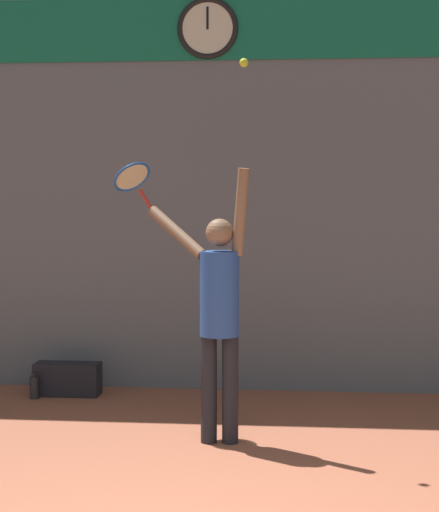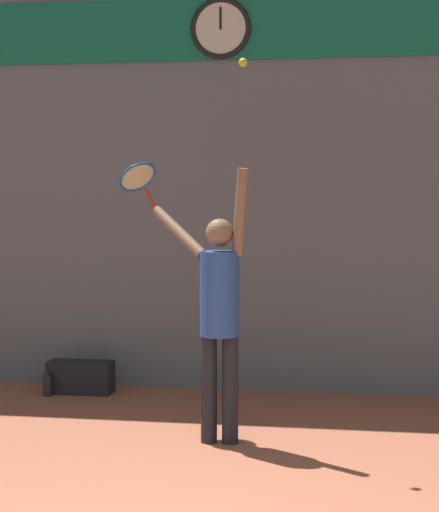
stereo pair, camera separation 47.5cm
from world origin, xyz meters
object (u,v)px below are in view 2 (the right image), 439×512
object	(u,v)px
scoreboard_clock	(221,28)
tennis_player	(218,305)
tennis_racket	(138,179)
water_bottle	(47,385)
equipment_bag	(81,377)
tennis_ball	(243,62)

from	to	relation	value
scoreboard_clock	tennis_player	world-z (taller)	scoreboard_clock
scoreboard_clock	tennis_player	bearing A→B (deg)	-81.17
scoreboard_clock	tennis_racket	distance (m)	2.10
scoreboard_clock	water_bottle	world-z (taller)	scoreboard_clock
tennis_player	equipment_bag	xyz separation A→B (m)	(-1.65, 1.56, -0.94)
tennis_ball	scoreboard_clock	bearing A→B (deg)	104.07
scoreboard_clock	tennis_ball	size ratio (longest dim) A/B	8.80
tennis_racket	equipment_bag	distance (m)	2.37
tennis_ball	equipment_bag	xyz separation A→B (m)	(-1.86, 1.64, -2.83)
tennis_player	water_bottle	bearing A→B (deg)	144.63
tennis_racket	water_bottle	size ratio (longest dim) A/B	1.71
tennis_racket	tennis_ball	world-z (taller)	tennis_ball
tennis_player	equipment_bag	world-z (taller)	tennis_player
tennis_player	tennis_ball	size ratio (longest dim) A/B	31.76
tennis_player	tennis_racket	world-z (taller)	tennis_racket
water_bottle	tennis_player	bearing A→B (deg)	-35.37
scoreboard_clock	tennis_racket	world-z (taller)	scoreboard_clock
tennis_racket	tennis_ball	distance (m)	1.47
scoreboard_clock	tennis_ball	world-z (taller)	scoreboard_clock
tennis_ball	water_bottle	distance (m)	3.87
scoreboard_clock	tennis_player	size ratio (longest dim) A/B	0.28
tennis_racket	tennis_ball	xyz separation A→B (m)	(0.99, -0.63, 0.88)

